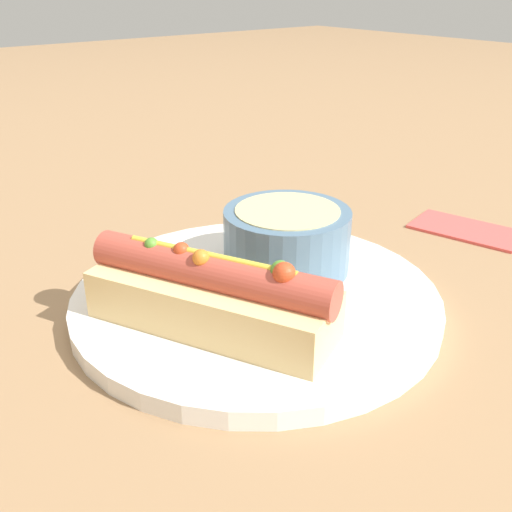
% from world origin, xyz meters
% --- Properties ---
extents(ground_plane, '(4.00, 4.00, 0.00)m').
position_xyz_m(ground_plane, '(0.00, 0.00, 0.00)').
color(ground_plane, '#93704C').
extents(dinner_plate, '(0.29, 0.29, 0.01)m').
position_xyz_m(dinner_plate, '(0.00, 0.00, 0.01)').
color(dinner_plate, white).
rests_on(dinner_plate, ground_plane).
extents(hot_dog, '(0.19, 0.13, 0.06)m').
position_xyz_m(hot_dog, '(0.02, -0.06, 0.04)').
color(hot_dog, '#E5C17F').
rests_on(hot_dog, dinner_plate).
extents(soup_bowl, '(0.11, 0.11, 0.05)m').
position_xyz_m(soup_bowl, '(-0.02, 0.05, 0.04)').
color(soup_bowl, slate).
rests_on(soup_bowl, dinner_plate).
extents(spoon, '(0.13, 0.11, 0.01)m').
position_xyz_m(spoon, '(-0.02, -0.02, 0.02)').
color(spoon, '#B7B7BC').
rests_on(spoon, dinner_plate).
extents(napkin, '(0.12, 0.08, 0.01)m').
position_xyz_m(napkin, '(0.01, 0.27, 0.00)').
color(napkin, '#E04C47').
rests_on(napkin, ground_plane).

